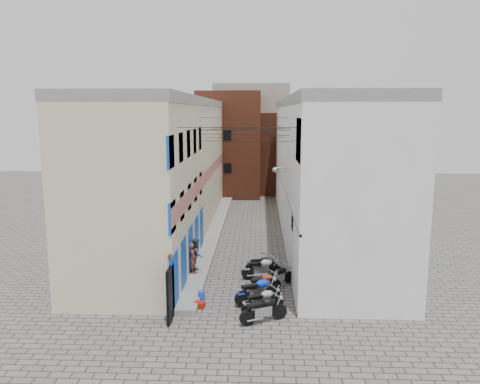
# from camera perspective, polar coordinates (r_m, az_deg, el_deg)

# --- Properties ---
(ground) EXTENTS (90.00, 90.00, 0.00)m
(ground) POSITION_cam_1_polar(r_m,az_deg,el_deg) (19.43, -0.59, -15.01)
(ground) COLOR #5D5B58
(ground) RESTS_ON ground
(plinth) EXTENTS (0.90, 26.00, 0.25)m
(plinth) POSITION_cam_1_polar(r_m,az_deg,el_deg) (31.79, -3.07, -4.83)
(plinth) COLOR gray
(plinth) RESTS_ON ground
(building_left) EXTENTS (5.10, 27.00, 9.00)m
(building_left) POSITION_cam_1_polar(r_m,az_deg,el_deg) (31.34, -8.50, 3.01)
(building_left) COLOR beige
(building_left) RESTS_ON ground
(building_right) EXTENTS (5.94, 26.00, 9.00)m
(building_right) POSITION_cam_1_polar(r_m,az_deg,el_deg) (31.09, 9.92, 2.93)
(building_right) COLOR silver
(building_right) RESTS_ON ground
(building_far_brick_left) EXTENTS (6.00, 6.00, 10.00)m
(building_far_brick_left) POSITION_cam_1_polar(r_m,az_deg,el_deg) (45.81, -1.28, 5.87)
(building_far_brick_left) COLOR brown
(building_far_brick_left) RESTS_ON ground
(building_far_brick_right) EXTENTS (5.00, 6.00, 8.00)m
(building_far_brick_right) POSITION_cam_1_polar(r_m,az_deg,el_deg) (47.84, 4.89, 4.80)
(building_far_brick_right) COLOR brown
(building_far_brick_right) RESTS_ON ground
(building_far_concrete) EXTENTS (8.00, 5.00, 11.00)m
(building_far_concrete) POSITION_cam_1_polar(r_m,az_deg,el_deg) (51.69, 1.38, 6.87)
(building_far_concrete) COLOR gray
(building_far_concrete) RESTS_ON ground
(far_shopfront) EXTENTS (2.00, 0.30, 2.40)m
(far_shopfront) POSITION_cam_1_polar(r_m,az_deg,el_deg) (43.38, 1.14, 0.59)
(far_shopfront) COLOR black
(far_shopfront) RESTS_ON ground
(overhead_wires) EXTENTS (5.80, 13.02, 1.32)m
(overhead_wires) POSITION_cam_1_polar(r_m,az_deg,el_deg) (25.29, 0.29, 7.47)
(overhead_wires) COLOR black
(overhead_wires) RESTS_ON ground
(motorcycle_a) EXTENTS (2.10, 1.48, 1.18)m
(motorcycle_a) POSITION_cam_1_polar(r_m,az_deg,el_deg) (18.80, 2.89, -13.95)
(motorcycle_a) COLOR black
(motorcycle_a) RESTS_ON ground
(motorcycle_b) EXTENTS (2.00, 1.45, 1.12)m
(motorcycle_b) POSITION_cam_1_polar(r_m,az_deg,el_deg) (19.64, 2.78, -12.96)
(motorcycle_b) COLOR #9A9B9F
(motorcycle_b) RESTS_ON ground
(motorcycle_c) EXTENTS (2.24, 1.67, 1.26)m
(motorcycle_c) POSITION_cam_1_polar(r_m,az_deg,el_deg) (20.47, 2.19, -11.76)
(motorcycle_c) COLOR #0E30D4
(motorcycle_c) RESTS_ON ground
(motorcycle_d) EXTENTS (1.86, 1.45, 1.06)m
(motorcycle_d) POSITION_cam_1_polar(r_m,az_deg,el_deg) (21.55, 2.88, -10.93)
(motorcycle_d) COLOR #A52B0B
(motorcycle_d) RESTS_ON ground
(motorcycle_e) EXTENTS (1.72, 1.60, 1.04)m
(motorcycle_e) POSITION_cam_1_polar(r_m,az_deg,el_deg) (22.52, 4.80, -10.06)
(motorcycle_e) COLOR black
(motorcycle_e) RESTS_ON ground
(motorcycle_f) EXTENTS (2.15, 1.09, 1.19)m
(motorcycle_f) POSITION_cam_1_polar(r_m,az_deg,el_deg) (23.31, 2.70, -9.13)
(motorcycle_f) COLOR #ADADB2
(motorcycle_f) RESTS_ON ground
(motorcycle_g) EXTENTS (1.78, 0.86, 0.99)m
(motorcycle_g) POSITION_cam_1_polar(r_m,az_deg,el_deg) (24.20, 2.65, -8.66)
(motorcycle_g) COLOR black
(motorcycle_g) RESTS_ON ground
(person_a) EXTENTS (0.54, 0.65, 1.52)m
(person_a) POSITION_cam_1_polar(r_m,az_deg,el_deg) (23.43, -5.82, -8.01)
(person_a) COLOR brown
(person_a) RESTS_ON plinth
(person_b) EXTENTS (0.68, 0.85, 1.68)m
(person_b) POSITION_cam_1_polar(r_m,az_deg,el_deg) (23.64, -5.33, -7.63)
(person_b) COLOR #323B4B
(person_b) RESTS_ON plinth
(water_jug_near) EXTENTS (0.41, 0.41, 0.48)m
(water_jug_near) POSITION_cam_1_polar(r_m,az_deg,el_deg) (20.83, -4.74, -12.57)
(water_jug_near) COLOR blue
(water_jug_near) RESTS_ON ground
(water_jug_far) EXTENTS (0.37, 0.37, 0.44)m
(water_jug_far) POSITION_cam_1_polar(r_m,az_deg,el_deg) (20.90, -4.71, -12.54)
(water_jug_far) COLOR #225FAC
(water_jug_far) RESTS_ON ground
(red_crate) EXTENTS (0.49, 0.42, 0.26)m
(red_crate) POSITION_cam_1_polar(r_m,az_deg,el_deg) (20.29, -4.96, -13.54)
(red_crate) COLOR #A11D0B
(red_crate) RESTS_ON ground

